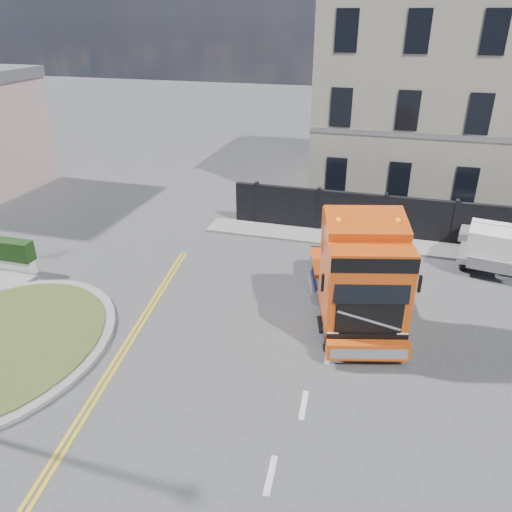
% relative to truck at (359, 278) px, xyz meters
% --- Properties ---
extents(ground, '(120.00, 120.00, 0.00)m').
position_rel_truck_xyz_m(ground, '(-3.56, -1.42, -1.73)').
color(ground, '#424244').
rests_on(ground, ground).
extents(hoarding_fence, '(18.80, 0.25, 2.00)m').
position_rel_truck_xyz_m(hoarding_fence, '(2.99, 7.58, -0.73)').
color(hoarding_fence, black).
rests_on(hoarding_fence, ground).
extents(georgian_building, '(12.30, 10.30, 12.80)m').
position_rel_truck_xyz_m(georgian_building, '(2.44, 15.08, 4.05)').
color(georgian_building, '#BCAF96').
rests_on(georgian_building, ground).
extents(pavement_far, '(20.00, 1.60, 0.12)m').
position_rel_truck_xyz_m(pavement_far, '(2.44, 6.68, -1.67)').
color(pavement_far, gray).
rests_on(pavement_far, ground).
extents(truck, '(3.94, 6.83, 3.85)m').
position_rel_truck_xyz_m(truck, '(0.00, 0.00, 0.00)').
color(truck, black).
rests_on(truck, ground).
extents(flatbed_pickup, '(2.56, 4.80, 1.89)m').
position_rel_truck_xyz_m(flatbed_pickup, '(4.66, 5.70, -0.71)').
color(flatbed_pickup, slate).
rests_on(flatbed_pickup, ground).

